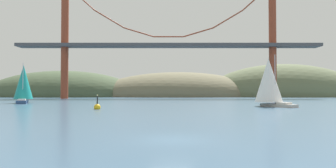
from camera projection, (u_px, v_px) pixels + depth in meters
The scene contains 8 objects.
ground_plane at pixel (171, 140), 18.03m from camera, with size 360.00×360.00×0.00m, color #385670.
headland_left at pixel (62, 97), 152.72m from camera, with size 81.25×44.00×26.81m, color #425138.
headland_center at pixel (177, 97), 153.01m from camera, with size 88.34×44.00×25.36m, color #6B664C.
headland_right at pixel (282, 97), 153.28m from camera, with size 82.19×44.00×33.81m, color #5B6647.
suspension_bridge at pixel (167, 43), 113.49m from camera, with size 116.46×6.00×44.71m.
sailboat_teal_sail at pixel (22, 83), 71.60m from camera, with size 5.83×8.44×9.67m.
sailboat_white_mainsail at pixel (267, 81), 56.51m from camera, with size 7.36×8.98×9.84m.
channel_buoy at pixel (96, 107), 47.79m from camera, with size 1.10×1.10×2.64m.
Camera 1 is at (-0.27, -18.10, 3.01)m, focal length 31.41 mm.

